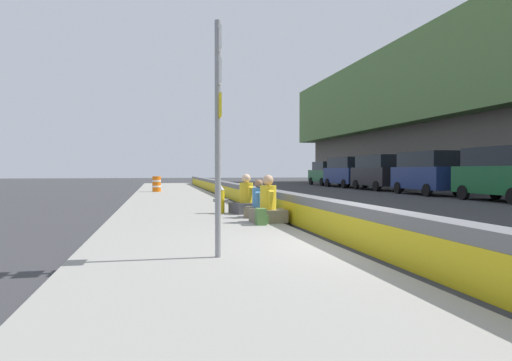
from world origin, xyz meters
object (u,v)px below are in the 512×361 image
parked_car_fourth (427,172)px  parked_car_far (346,172)px  seated_person_foreground (268,207)px  construction_barrel (157,184)px  seated_person_middle (259,205)px  parked_car_farther (326,173)px  route_sign_post (218,120)px  backpack (261,217)px  seated_person_rear (246,201)px  parked_car_third (505,173)px  fire_hydrant (221,199)px  parked_car_midline (378,172)px

parked_car_fourth → parked_car_far: (11.95, -0.02, 0.00)m
seated_person_foreground → construction_barrel: 17.68m
seated_person_middle → parked_car_fourth: parked_car_fourth is taller
parked_car_far → parked_car_fourth: bearing=179.9°
construction_barrel → parked_car_farther: parked_car_farther is taller
route_sign_post → backpack: bearing=-21.9°
seated_person_foreground → seated_person_middle: 1.23m
seated_person_middle → construction_barrel: (16.23, 2.86, 0.14)m
seated_person_rear → parked_car_third: 13.85m
parked_car_fourth → parked_car_farther: parked_car_fourth is taller
construction_barrel → seated_person_middle: bearing=-170.0°
route_sign_post → parked_car_third: 18.70m
route_sign_post → parked_car_far: bearing=-26.6°
fire_hydrant → parked_car_fourth: bearing=-53.0°
parked_car_fourth → parked_car_farther: (17.42, -0.27, -0.17)m
parked_car_third → parked_car_farther: 23.50m
parked_car_midline → parked_car_far: (5.63, 0.06, 0.00)m
route_sign_post → seated_person_rear: (6.88, -1.76, -1.71)m
seated_person_rear → construction_barrel: seated_person_rear is taller
construction_barrel → parked_car_fourth: (-4.45, -15.69, 0.73)m
parked_car_far → route_sign_post: bearing=153.4°
seated_person_foreground → parked_car_third: (6.93, -12.99, 0.83)m
parked_car_fourth → parked_car_farther: size_ratio=1.07×
seated_person_middle → fire_hydrant: bearing=31.5°
parked_car_third → fire_hydrant: bearing=107.1°
route_sign_post → seated_person_rear: size_ratio=2.96×
seated_person_foreground → construction_barrel: seated_person_foreground is taller
route_sign_post → seated_person_middle: (5.64, -1.88, -1.76)m
construction_barrel → parked_car_farther: size_ratio=0.20×
fire_hydrant → construction_barrel: 14.91m
backpack → parked_car_third: bearing=-60.6°
seated_person_middle → backpack: bearing=169.5°
seated_person_middle → backpack: 1.82m
route_sign_post → construction_barrel: (21.87, 0.98, -1.61)m
construction_barrel → parked_car_farther: bearing=-50.9°
fire_hydrant → seated_person_foreground: seated_person_foreground is taller
seated_person_foreground → parked_car_farther: 33.14m
construction_barrel → parked_car_farther: (12.97, -15.96, 0.56)m
route_sign_post → construction_barrel: route_sign_post is taller
fire_hydrant → parked_car_farther: 31.08m
seated_person_middle → construction_barrel: bearing=10.0°
route_sign_post → backpack: 4.57m
fire_hydrant → seated_person_rear: seated_person_rear is taller
fire_hydrant → parked_car_third: (4.25, -13.85, 0.77)m
parked_car_fourth → seated_person_foreground: bearing=135.3°
seated_person_rear → parked_car_farther: 30.94m
parked_car_farther → parked_car_midline: bearing=179.0°
parked_car_midline → construction_barrel: bearing=96.8°
construction_barrel → seated_person_foreground: bearing=-170.8°
route_sign_post → parked_car_midline: 27.99m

